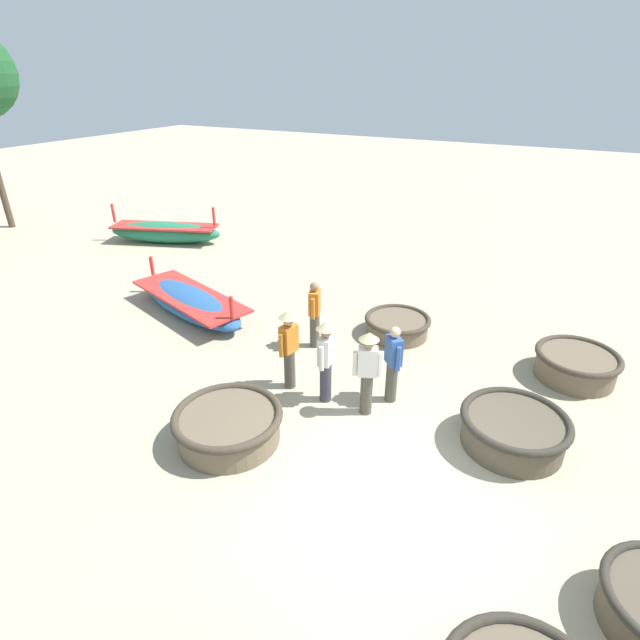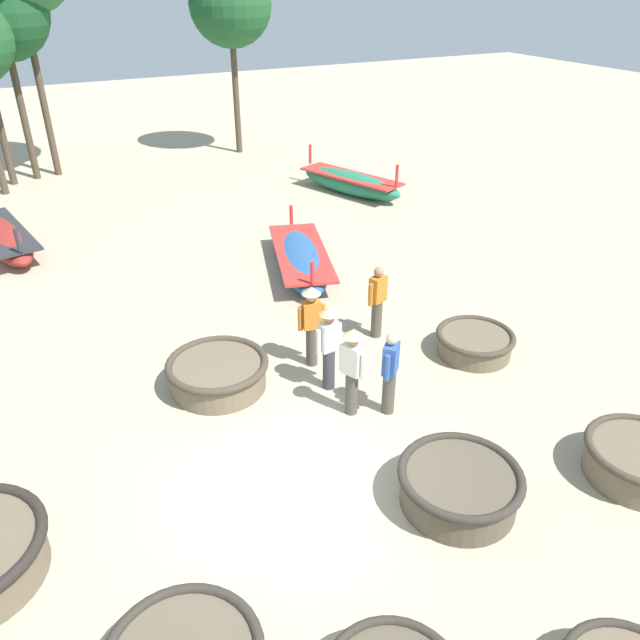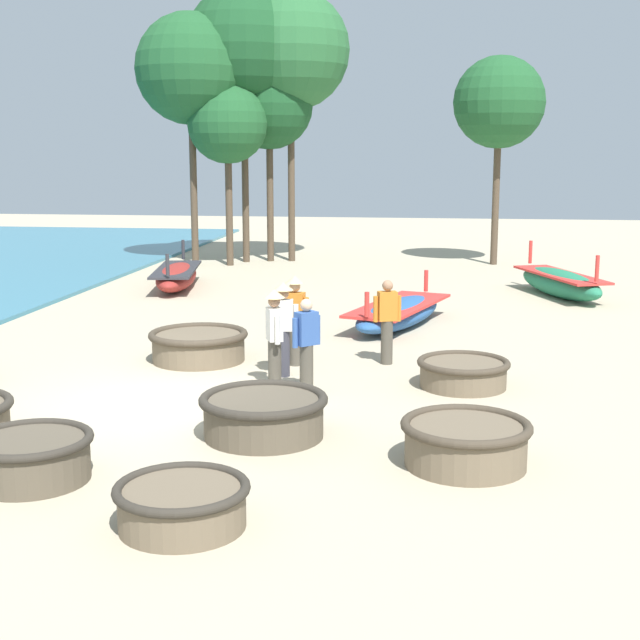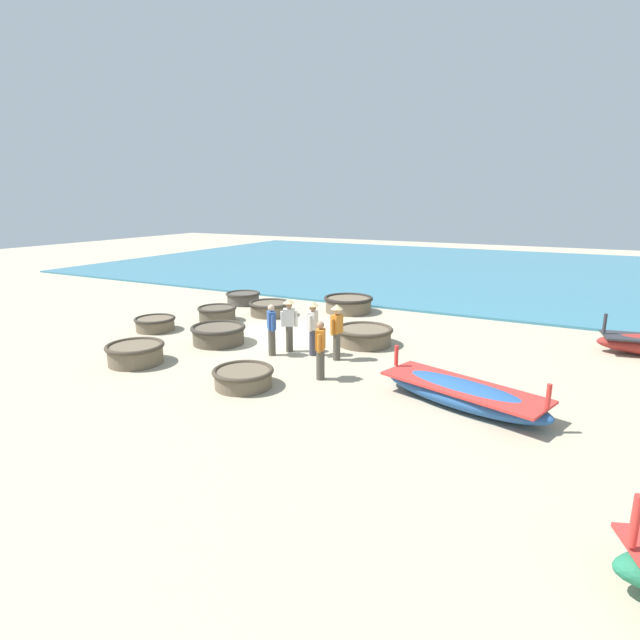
% 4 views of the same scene
% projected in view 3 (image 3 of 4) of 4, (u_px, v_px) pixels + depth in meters
% --- Properties ---
extents(ground_plane, '(80.00, 80.00, 0.00)m').
position_uv_depth(ground_plane, '(155.00, 405.00, 13.87)').
color(ground_plane, tan).
extents(coracle_far_left, '(1.50, 1.50, 0.57)m').
position_uv_depth(coracle_far_left, '(31.00, 456.00, 10.63)').
color(coracle_far_left, brown).
rests_on(coracle_far_left, ground).
extents(coracle_nearest, '(1.55, 1.55, 0.47)m').
position_uv_depth(coracle_nearest, '(463.00, 372.00, 14.88)').
color(coracle_nearest, brown).
rests_on(coracle_nearest, ground).
extents(coracle_front_left, '(1.44, 1.44, 0.48)m').
position_uv_depth(coracle_front_left, '(182.00, 503.00, 9.32)').
color(coracle_front_left, brown).
rests_on(coracle_front_left, ground).
extents(coracle_weathered, '(1.79, 1.79, 0.60)m').
position_uv_depth(coracle_weathered, '(264.00, 414.00, 12.27)').
color(coracle_weathered, brown).
rests_on(coracle_weathered, ground).
extents(coracle_upturned, '(1.65, 1.65, 0.58)m').
position_uv_depth(coracle_upturned, '(466.00, 441.00, 11.13)').
color(coracle_upturned, brown).
rests_on(coracle_upturned, ground).
extents(coracle_tilted, '(1.86, 1.86, 0.58)m').
position_uv_depth(coracle_tilted, '(198.00, 344.00, 16.72)').
color(coracle_tilted, brown).
rests_on(coracle_tilted, ground).
extents(long_boat_red_hull, '(2.39, 4.26, 1.05)m').
position_uv_depth(long_boat_red_hull, '(399.00, 313.00, 20.06)').
color(long_boat_red_hull, '#285693').
rests_on(long_boat_red_hull, ground).
extents(long_boat_blue_hull, '(1.78, 4.27, 1.21)m').
position_uv_depth(long_boat_blue_hull, '(177.00, 276.00, 25.59)').
color(long_boat_blue_hull, maroon).
rests_on(long_boat_blue_hull, ground).
extents(long_boat_green_hull, '(2.34, 4.17, 1.34)m').
position_uv_depth(long_boat_green_hull, '(560.00, 283.00, 24.08)').
color(long_boat_green_hull, '#237551').
rests_on(long_boat_green_hull, ground).
extents(fisherman_hauling, '(0.52, 0.36, 1.67)m').
position_uv_depth(fisherman_hauling, '(295.00, 314.00, 16.26)').
color(fisherman_hauling, '#4C473D').
rests_on(fisherman_hauling, ground).
extents(fisherman_by_coracle, '(0.41, 0.39, 1.57)m').
position_uv_depth(fisherman_by_coracle, '(306.00, 344.00, 14.34)').
color(fisherman_by_coracle, '#4C473D').
rests_on(fisherman_by_coracle, ground).
extents(fisherman_standing_right, '(0.53, 0.36, 1.67)m').
position_uv_depth(fisherman_standing_right, '(283.00, 323.00, 15.46)').
color(fisherman_standing_right, '#383842').
rests_on(fisherman_standing_right, ground).
extents(fisherman_with_hat, '(0.51, 0.32, 1.57)m').
position_uv_depth(fisherman_with_hat, '(387.00, 320.00, 16.39)').
color(fisherman_with_hat, '#4C473D').
rests_on(fisherman_with_hat, ground).
extents(fisherman_standing_left, '(0.36, 0.49, 1.67)m').
position_uv_depth(fisherman_standing_left, '(274.00, 332.00, 14.65)').
color(fisherman_standing_left, '#4C473D').
rests_on(fisherman_standing_left, ground).
extents(tree_rightmost, '(4.11, 4.11, 9.36)m').
position_uv_depth(tree_rightmost, '(291.00, 51.00, 30.66)').
color(tree_rightmost, '#4C3D2D').
rests_on(tree_rightmost, ground).
extents(tree_tall_back, '(2.70, 2.70, 6.16)m').
position_uv_depth(tree_tall_back, '(228.00, 124.00, 29.87)').
color(tree_tall_back, '#4C3D2D').
rests_on(tree_tall_back, ground).
extents(tree_left_mid, '(3.10, 3.10, 7.05)m').
position_uv_depth(tree_left_mid, '(499.00, 103.00, 30.01)').
color(tree_left_mid, '#4C3D2D').
rests_on(tree_left_mid, ground).
extents(tree_right_mid, '(4.12, 4.12, 9.39)m').
position_uv_depth(tree_right_mid, '(243.00, 49.00, 30.37)').
color(tree_right_mid, '#4C3D2D').
rests_on(tree_right_mid, ground).
extents(tree_center, '(3.07, 3.07, 7.01)m').
position_uv_depth(tree_center, '(269.00, 106.00, 30.97)').
color(tree_center, '#4C3D2D').
rests_on(tree_center, ground).
extents(tree_leftmost, '(3.71, 3.71, 8.45)m').
position_uv_depth(tree_leftmost, '(191.00, 69.00, 29.72)').
color(tree_leftmost, '#4C3D2D').
rests_on(tree_leftmost, ground).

